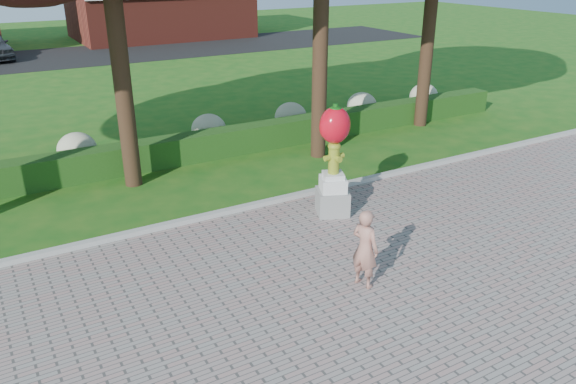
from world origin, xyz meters
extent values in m
plane|color=#175615|center=(0.00, 0.00, 0.00)|extent=(100.00, 100.00, 0.00)
cube|color=#ADADA5|center=(0.00, 3.00, 0.07)|extent=(40.00, 0.18, 0.15)
cube|color=#194012|center=(0.00, 7.00, 0.40)|extent=(24.00, 0.70, 0.80)
ellipsoid|color=beige|center=(-3.00, 8.00, 0.55)|extent=(1.10, 1.10, 0.99)
ellipsoid|color=beige|center=(1.00, 8.00, 0.55)|extent=(1.10, 1.10, 0.99)
ellipsoid|color=beige|center=(4.00, 8.00, 0.55)|extent=(1.10, 1.10, 0.99)
ellipsoid|color=beige|center=(7.00, 8.00, 0.55)|extent=(1.10, 1.10, 0.99)
ellipsoid|color=beige|center=(10.00, 8.00, 0.55)|extent=(1.10, 1.10, 0.99)
cube|color=black|center=(0.00, 28.00, 0.01)|extent=(50.00, 8.00, 0.02)
cylinder|color=black|center=(-2.00, 6.00, 3.08)|extent=(0.44, 0.44, 6.16)
cylinder|color=black|center=(3.50, 5.50, 3.64)|extent=(0.44, 0.44, 7.28)
cylinder|color=black|center=(8.50, 6.50, 2.94)|extent=(0.44, 0.44, 5.88)
cube|color=gray|center=(1.52, 1.81, 0.33)|extent=(0.93, 0.93, 0.57)
cube|color=silver|center=(1.52, 1.81, 0.77)|extent=(0.75, 0.75, 0.32)
cube|color=silver|center=(1.52, 1.81, 0.99)|extent=(0.60, 0.60, 0.11)
cylinder|color=olive|center=(1.52, 1.81, 1.36)|extent=(0.25, 0.25, 0.64)
ellipsoid|color=olive|center=(1.52, 1.81, 1.68)|extent=(0.30, 0.30, 0.21)
cylinder|color=olive|center=(1.34, 1.81, 1.43)|extent=(0.14, 0.13, 0.13)
cylinder|color=olive|center=(1.70, 1.81, 1.43)|extent=(0.14, 0.13, 0.13)
cylinder|color=olive|center=(1.52, 1.63, 1.43)|extent=(0.14, 0.14, 0.14)
cylinder|color=olive|center=(1.52, 1.81, 1.78)|extent=(0.09, 0.09, 0.06)
ellipsoid|color=red|center=(1.52, 1.81, 2.18)|extent=(0.72, 0.64, 0.83)
ellipsoid|color=red|center=(1.31, 1.81, 2.15)|extent=(0.35, 0.35, 0.53)
ellipsoid|color=red|center=(1.72, 1.81, 2.15)|extent=(0.35, 0.35, 0.53)
cylinder|color=#125012|center=(1.52, 1.81, 2.59)|extent=(0.11, 0.11, 0.14)
ellipsoid|color=#125012|center=(1.52, 1.81, 2.55)|extent=(0.27, 0.27, 0.09)
imported|color=#AF7464|center=(0.26, -1.06, 0.79)|extent=(0.50, 0.63, 1.50)
camera|label=1|loc=(-5.35, -8.04, 5.64)|focal=35.00mm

